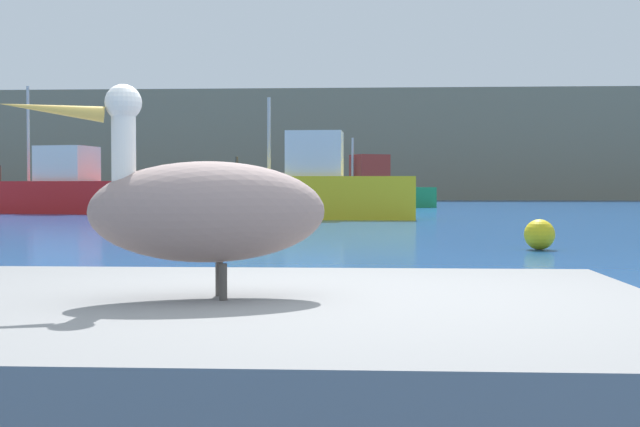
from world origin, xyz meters
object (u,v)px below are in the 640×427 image
at_px(fishing_boat_red, 76,191).
at_px(mooring_buoy, 539,235).
at_px(pelican, 205,208).
at_px(fishing_boat_yellow, 322,190).
at_px(fishing_boat_green, 378,190).

bearing_deg(fishing_boat_red, mooring_buoy, 139.53).
distance_m(pelican, mooring_buoy, 12.82).
relative_size(pelican, fishing_boat_yellow, 0.19).
bearing_deg(pelican, mooring_buoy, -123.24).
bearing_deg(mooring_buoy, fishing_boat_yellow, 108.55).
bearing_deg(fishing_boat_red, pelican, 121.47).
distance_m(pelican, fishing_boat_green, 41.66).
bearing_deg(fishing_boat_red, fishing_boat_green, -131.49).
height_order(pelican, mooring_buoy, pelican).
bearing_deg(fishing_boat_yellow, fishing_boat_green, -96.19).
height_order(pelican, fishing_boat_green, fishing_boat_green).
relative_size(fishing_boat_yellow, mooring_buoy, 11.62).
xyz_separation_m(fishing_boat_yellow, mooring_buoy, (4.68, -13.95, -0.76)).
xyz_separation_m(pelican, mooring_buoy, (3.77, 12.23, -0.80)).
relative_size(fishing_boat_yellow, fishing_boat_red, 0.78).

